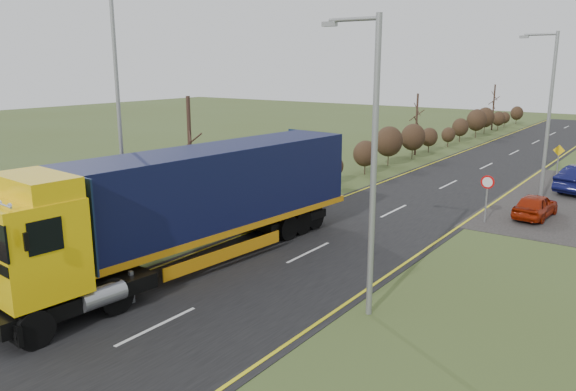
% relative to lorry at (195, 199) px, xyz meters
% --- Properties ---
extents(ground, '(160.00, 160.00, 0.00)m').
position_rel_lorry_xyz_m(ground, '(2.80, -0.50, -2.53)').
color(ground, '#414F22').
rests_on(ground, ground).
extents(road, '(8.00, 120.00, 0.02)m').
position_rel_lorry_xyz_m(road, '(2.80, 9.50, -2.52)').
color(road, black).
rests_on(road, ground).
extents(layby, '(6.00, 18.00, 0.02)m').
position_rel_lorry_xyz_m(layby, '(9.30, 19.50, -2.51)').
color(layby, '#292624').
rests_on(layby, ground).
extents(lane_markings, '(7.52, 116.00, 0.01)m').
position_rel_lorry_xyz_m(lane_markings, '(2.80, 9.20, -2.50)').
color(lane_markings, gold).
rests_on(lane_markings, road).
extents(hedgerow, '(2.24, 102.04, 6.05)m').
position_rel_lorry_xyz_m(hedgerow, '(-3.20, 7.40, -0.91)').
color(hedgerow, black).
rests_on(hedgerow, ground).
extents(lorry, '(3.78, 16.16, 4.45)m').
position_rel_lorry_xyz_m(lorry, '(0.00, 0.00, 0.00)').
color(lorry, black).
rests_on(lorry, ground).
extents(car_red_hatchback, '(1.68, 3.67, 1.22)m').
position_rel_lorry_xyz_m(car_red_hatchback, '(9.00, 14.42, -1.92)').
color(car_red_hatchback, '#941E07').
rests_on(car_red_hatchback, ground).
extents(streetlight_near, '(1.88, 0.18, 8.81)m').
position_rel_lorry_xyz_m(streetlight_near, '(7.29, -0.13, 2.32)').
color(streetlight_near, gray).
rests_on(streetlight_near, ground).
extents(streetlight_mid, '(1.93, 0.18, 9.07)m').
position_rel_lorry_xyz_m(streetlight_mid, '(8.49, 17.55, 2.47)').
color(streetlight_mid, gray).
rests_on(streetlight_mid, ground).
extents(left_pole, '(0.16, 0.16, 10.48)m').
position_rel_lorry_xyz_m(left_pole, '(-4.04, -0.02, 2.71)').
color(left_pole, gray).
rests_on(left_pole, ground).
extents(speed_sign, '(0.64, 0.10, 2.32)m').
position_rel_lorry_xyz_m(speed_sign, '(7.25, 12.10, -0.91)').
color(speed_sign, gray).
rests_on(speed_sign, ground).
extents(warning_board, '(0.77, 0.11, 2.03)m').
position_rel_lorry_xyz_m(warning_board, '(7.62, 27.43, -1.28)').
color(warning_board, gray).
rests_on(warning_board, ground).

